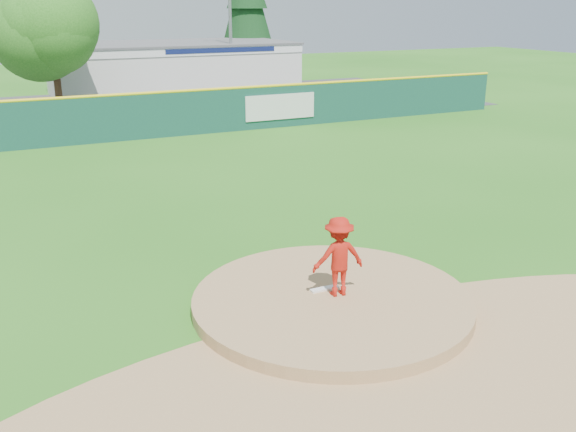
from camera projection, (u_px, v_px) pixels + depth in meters
name	position (u px, v px, depth m)	size (l,w,h in m)	color
ground	(332.00, 307.00, 12.69)	(120.00, 120.00, 0.00)	#286B19
pitchers_mound	(332.00, 307.00, 12.69)	(5.50, 5.50, 0.50)	#9E774C
pitching_rubber	(325.00, 289.00, 12.86)	(0.60, 0.15, 0.04)	white
infield_dirt_arc	(425.00, 384.00, 10.12)	(15.40, 15.40, 0.01)	#9E774C
parking_lot	(94.00, 111.00, 35.77)	(44.00, 16.00, 0.02)	#38383A
pitcher	(339.00, 256.00, 12.43)	(1.03, 0.59, 1.60)	#B2190F
van	(111.00, 107.00, 32.46)	(2.25, 4.88, 1.36)	white
pool_building_grp	(172.00, 68.00, 41.99)	(15.20, 8.20, 3.31)	silver
fence_banners	(87.00, 121.00, 26.99)	(21.55, 0.04, 1.20)	#5D0D13
outfield_fence	(128.00, 116.00, 27.74)	(40.00, 0.14, 2.07)	#144138
deciduous_tree	(51.00, 28.00, 31.81)	(5.60, 5.60, 7.36)	#382314
conifer_tree	(247.00, 6.00, 47.07)	(4.40, 4.40, 9.50)	#382314
light_pole_right	(230.00, 6.00, 39.44)	(1.75, 0.25, 10.00)	gray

